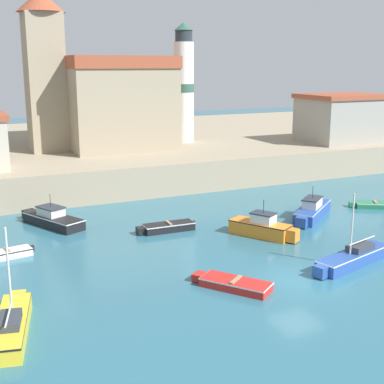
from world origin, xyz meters
The scene contains 14 objects.
ground_plane centered at (0.00, 0.00, 0.00)m, with size 200.00×200.00×0.00m, color #2D667A.
quay_seawall centered at (0.00, 40.03, 1.42)m, with size 120.00×40.00×2.83m, color gray.
motorboat_black_0 centered at (-9.99, 15.76, 0.51)m, with size 3.72×5.86×2.30m.
motorboat_orange_1 centered at (2.34, 7.21, 0.63)m, with size 3.37×4.69×2.56m.
sailboat_yellow_2 centered at (-14.61, 0.39, 0.45)m, with size 2.42×5.95×4.68m.
dinghy_black_3 centered at (-2.99, 11.02, 0.30)m, with size 4.31×1.31×0.63m.
motorboat_blue_4 centered at (8.17, 9.44, 0.58)m, with size 5.58×4.67×2.48m.
dinghy_white_6 centered at (-13.77, 10.26, 0.24)m, with size 3.50×1.53×0.52m.
dinghy_red_7 centered at (-3.63, 0.57, 0.25)m, with size 3.36×4.09×0.54m.
sailboat_blue_8 centered at (4.28, 0.54, 0.45)m, with size 6.40×2.77×4.29m.
dinghy_green_9 centered at (14.56, 9.71, 0.24)m, with size 3.55×2.72×0.52m.
church centered at (-0.84, 34.43, 7.92)m, with size 14.46×15.97×15.27m.
lighthouse centered at (8.00, 32.54, 9.05)m, with size 2.24×2.24×12.81m.
harbor_shed_near_wharf centered at (24.00, 25.32, 5.49)m, with size 8.72×6.92×5.27m.
Camera 1 is at (-16.50, -21.85, 11.28)m, focal length 50.00 mm.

